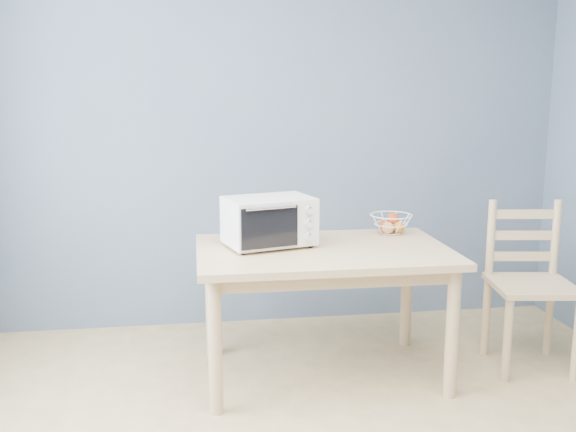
{
  "coord_description": "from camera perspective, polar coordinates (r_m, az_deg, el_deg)",
  "views": [
    {
      "loc": [
        -0.54,
        -2.1,
        1.6
      ],
      "look_at": [
        -0.04,
        1.34,
        0.93
      ],
      "focal_mm": 40.0,
      "sensor_mm": 36.0,
      "label": 1
    }
  ],
  "objects": [
    {
      "name": "room",
      "position": [
        2.19,
        6.08,
        2.91
      ],
      "size": [
        4.01,
        4.51,
        2.61
      ],
      "color": "tan",
      "rests_on": "ground"
    },
    {
      "name": "fruit_basket",
      "position": [
        3.96,
        9.11,
        -0.67
      ],
      "size": [
        0.31,
        0.31,
        0.13
      ],
      "rotation": [
        0.0,
        0.0,
        0.21
      ],
      "color": "silver",
      "rests_on": "dining_table"
    },
    {
      "name": "dining_table",
      "position": [
        3.6,
        3.15,
        -4.43
      ],
      "size": [
        1.4,
        0.9,
        0.75
      ],
      "color": "tan",
      "rests_on": "ground"
    },
    {
      "name": "toaster_oven",
      "position": [
        3.57,
        -1.96,
        -0.44
      ],
      "size": [
        0.54,
        0.46,
        0.28
      ],
      "rotation": [
        0.0,
        0.0,
        0.27
      ],
      "color": "silver",
      "rests_on": "dining_table"
    },
    {
      "name": "dining_chair",
      "position": [
        4.04,
        20.65,
        -5.92
      ],
      "size": [
        0.51,
        0.51,
        0.97
      ],
      "rotation": [
        0.0,
        0.0,
        -0.14
      ],
      "color": "tan",
      "rests_on": "ground"
    }
  ]
}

